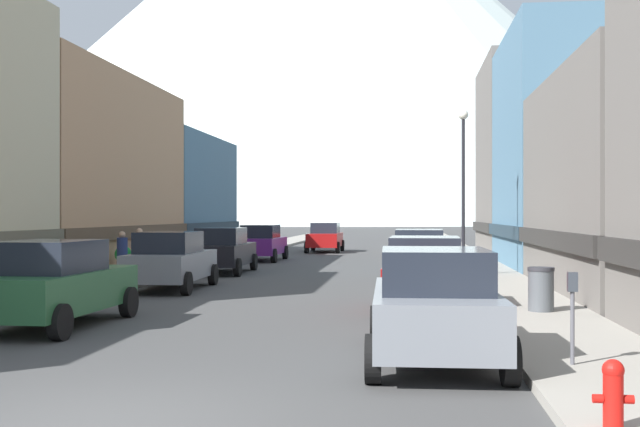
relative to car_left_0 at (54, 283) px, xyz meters
name	(u,v)px	position (x,y,z in m)	size (l,w,h in m)	color
ground_plane	(97,425)	(3.80, -7.02, -0.90)	(400.00, 400.00, 0.00)	#404040
sidewalk_left	(236,254)	(-2.45, 27.98, -0.82)	(2.50, 100.00, 0.15)	gray
sidewalk_right	(460,255)	(10.05, 27.98, -0.82)	(2.50, 100.00, 0.15)	gray
storefront_left_2	(55,177)	(-7.10, 15.18, 2.91)	(7.11, 13.63, 7.91)	tan
storefront_left_3	(161,198)	(-6.80, 28.04, 2.33)	(6.50, 11.85, 6.72)	slate
storefront_right_2	(603,155)	(15.31, 18.51, 3.89)	(8.32, 10.14, 9.91)	slate
storefront_right_3	(551,162)	(14.94, 28.37, 4.22)	(7.57, 9.24, 10.59)	#66605B
car_left_0	(54,283)	(0.00, 0.00, 0.00)	(2.16, 4.45, 1.78)	#265933
car_left_1	(171,260)	(0.00, 7.92, 0.00)	(2.13, 4.43, 1.78)	slate
car_left_2	(223,250)	(0.00, 14.66, 0.00)	(2.11, 4.42, 1.78)	black
car_left_3	(261,243)	(0.00, 22.81, 0.00)	(2.09, 4.42, 1.78)	#591E72
car_right_0	(434,305)	(7.60, -2.98, 0.00)	(2.16, 4.45, 1.78)	slate
car_right_1	(425,274)	(7.60, 3.48, 0.00)	(2.17, 4.45, 1.78)	#9E1111
car_right_2	(419,255)	(7.60, 12.21, 0.00)	(2.14, 4.44, 1.78)	slate
car_driving_0	(325,237)	(2.20, 32.07, 0.00)	(2.06, 4.40, 1.78)	#9E1111
fire_hydrant_near	(613,392)	(9.25, -7.12, -0.37)	(0.40, 0.22, 0.70)	red
parking_meter_near	(572,305)	(9.55, -3.69, 0.11)	(0.14, 0.10, 1.33)	#595960
trash_bin_right	(541,289)	(10.15, 2.59, -0.26)	(0.59, 0.59, 0.98)	#4C5156
potted_plant_0	(81,263)	(-3.20, 8.74, -0.15)	(0.74, 0.74, 1.03)	brown
potted_plant_1	(123,258)	(-3.20, 12.46, -0.20)	(0.62, 0.62, 1.00)	brown
pedestrian_0	(122,256)	(-2.45, 10.37, -0.03)	(0.36, 0.36, 1.58)	navy
pedestrian_1	(140,253)	(-2.45, 12.09, 0.01)	(0.36, 0.36, 1.65)	brown
streetlamp_right	(463,167)	(9.15, 12.73, 3.09)	(0.36, 0.36, 5.86)	black
mountain_backdrop	(321,34)	(-22.58, 252.98, 63.78)	(261.53, 261.53, 129.37)	silver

